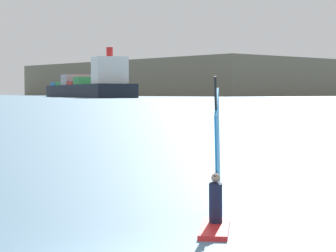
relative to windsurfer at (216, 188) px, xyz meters
The scene contains 3 objects.
windsurfer is the anchor object (origin of this frame).
cargo_ship 456.90m from the windsurfer, 69.15° to the left, with size 42.68×156.33×31.62m.
distant_headland 977.57m from the windsurfer, 49.77° to the left, with size 719.44×374.75×38.24m, color #756B56.
Camera 1 is at (-5.24, -11.37, 3.27)m, focal length 71.47 mm.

